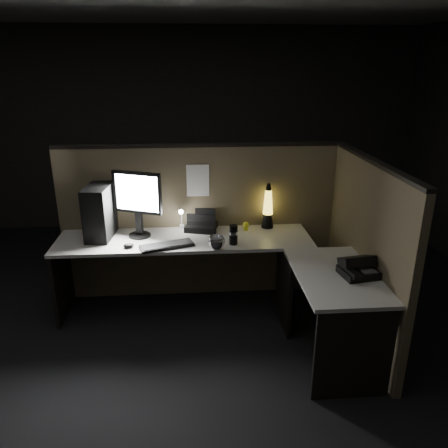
{
  "coord_description": "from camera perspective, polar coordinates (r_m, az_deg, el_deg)",
  "views": [
    {
      "loc": [
        -0.07,
        -3.09,
        2.21
      ],
      "look_at": [
        0.19,
        0.35,
        0.95
      ],
      "focal_mm": 35.0,
      "sensor_mm": 36.0,
      "label": 1
    }
  ],
  "objects": [
    {
      "name": "floor",
      "position": [
        3.8,
        -2.59,
        -15.53
      ],
      "size": [
        6.0,
        6.0,
        0.0
      ],
      "primitive_type": "plane",
      "color": "black",
      "rests_on": "ground"
    },
    {
      "name": "organizer",
      "position": [
        4.17,
        -2.99,
        -0.06
      ],
      "size": [
        0.33,
        0.31,
        0.21
      ],
      "rotation": [
        0.0,
        0.0,
        -0.26
      ],
      "color": "black",
      "rests_on": "desk"
    },
    {
      "name": "desk",
      "position": [
        3.73,
        -0.09,
        -5.86
      ],
      "size": [
        2.6,
        1.6,
        0.73
      ],
      "color": "beige",
      "rests_on": "ground"
    },
    {
      "name": "lava_lamp",
      "position": [
        4.19,
        5.75,
        1.91
      ],
      "size": [
        0.12,
        0.12,
        0.44
      ],
      "color": "black",
      "rests_on": "desk"
    },
    {
      "name": "pinned_paper",
      "position": [
        4.11,
        -3.44,
        5.67
      ],
      "size": [
        0.21,
        0.0,
        0.3
      ],
      "primitive_type": "cube",
      "color": "white",
      "rests_on": "partition_back"
    },
    {
      "name": "clip_lamp",
      "position": [
        4.13,
        -5.59,
        0.94
      ],
      "size": [
        0.04,
        0.18,
        0.22
      ],
      "color": "silver",
      "rests_on": "desk"
    },
    {
      "name": "desk_phone",
      "position": [
        3.42,
        17.04,
        -5.48
      ],
      "size": [
        0.29,
        0.29,
        0.15
      ],
      "rotation": [
        0.0,
        0.0,
        0.16
      ],
      "color": "black",
      "rests_on": "desk"
    },
    {
      "name": "pc_tower",
      "position": [
        4.09,
        -15.86,
        1.63
      ],
      "size": [
        0.24,
        0.47,
        0.48
      ],
      "primitive_type": "cube",
      "rotation": [
        0.0,
        0.0,
        -0.09
      ],
      "color": "black",
      "rests_on": "desk"
    },
    {
      "name": "mouse",
      "position": [
        3.85,
        -12.35,
        -2.76
      ],
      "size": [
        0.11,
        0.09,
        0.04
      ],
      "primitive_type": "ellipsoid",
      "rotation": [
        0.0,
        0.0,
        0.25
      ],
      "color": "black",
      "rests_on": "desk"
    },
    {
      "name": "monitor",
      "position": [
        3.98,
        -11.25,
        3.36
      ],
      "size": [
        0.45,
        0.22,
        0.6
      ],
      "rotation": [
        0.0,
        0.0,
        -0.39
      ],
      "color": "black",
      "rests_on": "desk"
    },
    {
      "name": "keyboard",
      "position": [
        3.8,
        -7.47,
        -2.83
      ],
      "size": [
        0.48,
        0.28,
        0.02
      ],
      "primitive_type": "cube",
      "rotation": [
        0.0,
        0.0,
        0.31
      ],
      "color": "black",
      "rests_on": "desk"
    },
    {
      "name": "partition_back",
      "position": [
        4.28,
        -3.16,
        0.09
      ],
      "size": [
        2.66,
        0.06,
        1.5
      ],
      "primitive_type": "cube",
      "color": "brown",
      "rests_on": "ground"
    },
    {
      "name": "travel_mug",
      "position": [
        3.8,
        1.23,
        -1.42
      ],
      "size": [
        0.08,
        0.08,
        0.17
      ],
      "primitive_type": "cylinder",
      "color": "black",
      "rests_on": "desk"
    },
    {
      "name": "room_shell",
      "position": [
        3.14,
        -3.05,
        9.22
      ],
      "size": [
        6.0,
        6.0,
        6.0
      ],
      "color": "silver",
      "rests_on": "ground"
    },
    {
      "name": "steel_mug",
      "position": [
        3.72,
        -1.01,
        -2.46
      ],
      "size": [
        0.16,
        0.16,
        0.11
      ],
      "primitive_type": "imported",
      "rotation": [
        0.0,
        0.0,
        -0.19
      ],
      "color": "#B5B5BC",
      "rests_on": "desk"
    },
    {
      "name": "figurine",
      "position": [
        4.14,
        2.86,
        -0.13
      ],
      "size": [
        0.06,
        0.06,
        0.06
      ],
      "primitive_type": "sphere",
      "color": "yellow",
      "rests_on": "desk"
    },
    {
      "name": "partition_right",
      "position": [
        3.78,
        17.82,
        -3.7
      ],
      "size": [
        0.06,
        1.66,
        1.5
      ],
      "primitive_type": "cube",
      "color": "brown",
      "rests_on": "ground"
    }
  ]
}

